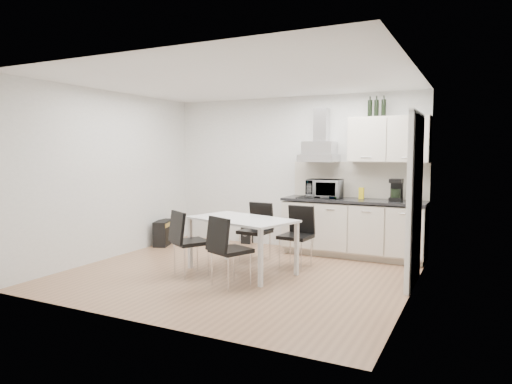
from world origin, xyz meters
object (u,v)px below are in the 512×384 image
at_px(dining_table, 242,224).
at_px(chair_near_left, 191,243).
at_px(kitchenette, 356,205).
at_px(chair_far_left, 255,232).
at_px(chair_near_right, 231,251).
at_px(floor_speaker, 247,235).
at_px(chair_far_right, 296,237).
at_px(guitar_amp, 163,233).

xyz_separation_m(dining_table, chair_near_left, (-0.53, -0.46, -0.23)).
relative_size(kitchenette, chair_far_left, 2.86).
height_order(kitchenette, chair_near_right, kitchenette).
xyz_separation_m(chair_near_right, floor_speaker, (-1.05, 2.44, -0.29)).
bearing_deg(floor_speaker, chair_near_left, -88.60).
height_order(chair_near_right, floor_speaker, chair_near_right).
bearing_deg(kitchenette, floor_speaker, 175.35).
distance_m(dining_table, chair_near_left, 0.74).
bearing_deg(chair_far_right, chair_near_left, 46.10).
bearing_deg(chair_near_right, floor_speaker, 136.96).
bearing_deg(dining_table, floor_speaker, 131.47).
bearing_deg(kitchenette, chair_near_right, -113.42).
height_order(kitchenette, floor_speaker, kitchenette).
relative_size(chair_near_left, guitar_amp, 1.54).
xyz_separation_m(kitchenette, chair_far_left, (-1.32, -0.96, -0.39)).
bearing_deg(chair_far_left, chair_near_right, 109.27).
xyz_separation_m(guitar_amp, floor_speaker, (1.27, 0.79, -0.07)).
bearing_deg(kitchenette, dining_table, -126.42).
distance_m(dining_table, chair_far_right, 0.83).
height_order(dining_table, guitar_amp, dining_table).
xyz_separation_m(chair_far_right, floor_speaker, (-1.43, 1.24, -0.29)).
bearing_deg(kitchenette, guitar_amp, -169.27).
bearing_deg(floor_speaker, dining_table, -71.13).
distance_m(chair_far_left, chair_near_left, 1.18).
distance_m(chair_near_right, guitar_amp, 2.86).
distance_m(chair_far_left, floor_speaker, 1.36).
distance_m(kitchenette, guitar_amp, 3.42).
height_order(kitchenette, guitar_amp, kitchenette).
distance_m(chair_far_right, floor_speaker, 1.91).
height_order(guitar_amp, floor_speaker, guitar_amp).
bearing_deg(dining_table, chair_far_left, 116.93).
distance_m(chair_far_right, chair_near_right, 1.26).
distance_m(dining_table, chair_near_right, 0.73).
bearing_deg(guitar_amp, chair_near_left, -62.73).
bearing_deg(chair_far_right, floor_speaker, -36.44).
bearing_deg(dining_table, chair_near_right, -56.89).
height_order(chair_near_left, chair_near_right, same).
height_order(dining_table, chair_near_left, chair_near_left).
distance_m(chair_near_right, floor_speaker, 2.67).
bearing_deg(chair_near_right, dining_table, 130.78).
height_order(chair_far_left, chair_far_right, same).
distance_m(chair_far_left, chair_near_right, 1.36).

